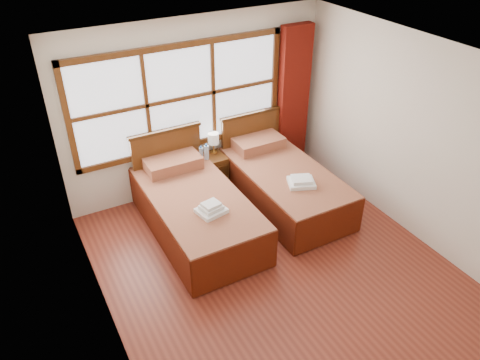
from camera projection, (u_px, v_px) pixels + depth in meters
floor at (276, 268)px, 5.80m from camera, size 4.50×4.50×0.00m
ceiling at (287, 64)px, 4.41m from camera, size 4.50×4.50×0.00m
wall_back at (197, 107)px, 6.77m from camera, size 4.00×0.00×4.00m
wall_left at (98, 236)px, 4.30m from camera, size 0.00×4.50×4.50m
wall_right at (414, 140)px, 5.91m from camera, size 0.00×4.50×4.50m
window at (181, 98)px, 6.53m from camera, size 3.16×0.06×1.56m
curtain at (293, 98)px, 7.38m from camera, size 0.50×0.16×2.30m
bed_left at (195, 209)px, 6.29m from camera, size 1.14×2.22×1.12m
bed_right at (282, 183)px, 6.86m from camera, size 1.10×2.14×1.07m
nightstand at (211, 173)px, 7.16m from camera, size 0.43×0.43×0.58m
towels_left at (211, 209)px, 5.76m from camera, size 0.38×0.35×0.14m
towels_right at (301, 182)px, 6.34m from camera, size 0.44×0.42×0.10m
lamp at (213, 139)px, 7.00m from camera, size 0.17×0.17×0.32m
bottle_near at (201, 154)px, 6.88m from camera, size 0.06×0.06×0.22m
bottle_far at (207, 153)px, 6.85m from camera, size 0.07×0.07×0.27m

